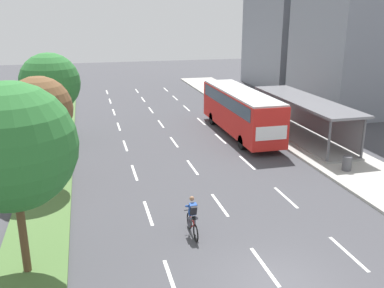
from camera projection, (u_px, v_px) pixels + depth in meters
ground_plane at (278, 285)px, 14.48m from camera, size 140.00×140.00×0.00m
median_strip at (56, 139)px, 31.02m from camera, size 2.60×52.00×0.12m
sidewalk_right at (276, 124)px, 35.14m from camera, size 4.50×52.00×0.15m
lane_divider_left at (125, 146)px, 29.59m from camera, size 0.14×45.43×0.01m
lane_divider_center at (174, 142)px, 30.41m from camera, size 0.14×45.43×0.01m
lane_divider_right at (220, 139)px, 31.23m from camera, size 0.14×45.43×0.01m
bus_shelter at (307, 114)px, 30.59m from camera, size 2.90×11.60×2.86m
bus at (240, 108)px, 31.69m from camera, size 2.54×11.29×3.37m
cyclist at (192, 218)px, 17.52m from camera, size 0.46×1.82×1.71m
median_tree_nearest at (11, 147)px, 13.73m from camera, size 4.30×4.30×6.79m
median_tree_second at (40, 109)px, 21.53m from camera, size 3.35×3.35×5.79m
median_tree_third at (50, 83)px, 29.12m from camera, size 4.14×4.14×6.23m
trash_bin at (347, 163)px, 24.43m from camera, size 0.52×0.52×0.85m
building_near_right at (365, 25)px, 38.28m from camera, size 10.09×9.69×15.60m
building_mid_right at (300, 0)px, 50.29m from camera, size 9.76×11.86×20.73m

